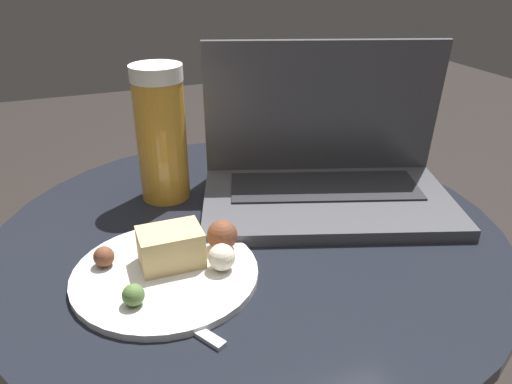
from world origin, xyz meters
TOP-DOWN VIEW (x-y plane):
  - table at (0.00, 0.00)m, footprint 0.71×0.71m
  - napkin at (-0.15, -0.07)m, footprint 0.15×0.11m
  - laptop at (0.14, 0.05)m, footprint 0.42×0.33m
  - beer_glass at (-0.09, 0.14)m, footprint 0.08×0.08m
  - snack_plate at (-0.12, -0.07)m, footprint 0.22×0.22m
  - fork at (-0.15, -0.13)m, footprint 0.10×0.15m

SIDE VIEW (x-z plane):
  - table at x=0.00m, z-range 0.15..0.71m
  - napkin at x=-0.15m, z-range 0.56..0.57m
  - fork at x=-0.15m, z-range 0.56..0.57m
  - snack_plate at x=-0.12m, z-range 0.55..0.61m
  - laptop at x=0.14m, z-range 0.50..0.73m
  - beer_glass at x=-0.09m, z-range 0.56..0.77m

